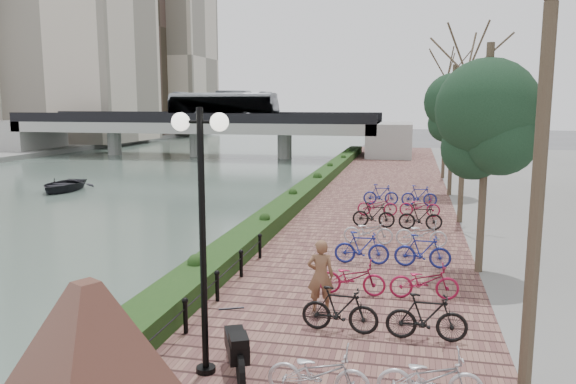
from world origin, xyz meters
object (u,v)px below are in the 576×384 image
(motorcycle, at_px, (236,345))
(boat, at_px, (62,185))
(lamppost, at_px, (201,185))
(pedestrian, at_px, (321,276))

(motorcycle, relative_size, boat, 0.41)
(lamppost, height_order, pedestrian, lamppost)
(pedestrian, bearing_deg, motorcycle, 65.17)
(motorcycle, distance_m, pedestrian, 3.46)
(pedestrian, xyz_separation_m, boat, (-18.74, 17.48, -0.94))
(motorcycle, height_order, boat, motorcycle)
(motorcycle, height_order, pedestrian, pedestrian)
(lamppost, relative_size, pedestrian, 2.77)
(pedestrian, height_order, boat, pedestrian)
(lamppost, xyz_separation_m, boat, (-17.18, 20.93, -3.54))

